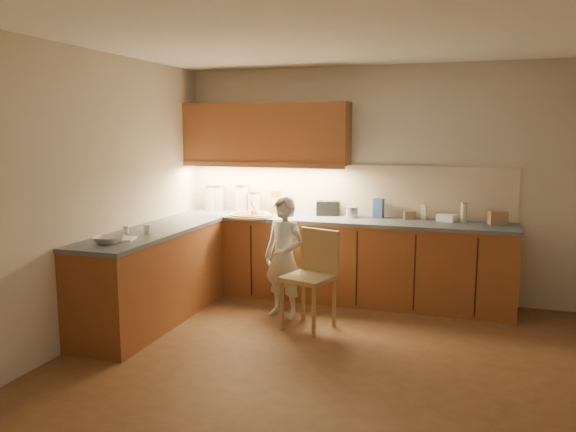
{
  "coord_description": "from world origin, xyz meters",
  "views": [
    {
      "loc": [
        0.99,
        -4.32,
        1.88
      ],
      "look_at": [
        -0.8,
        1.2,
        1.0
      ],
      "focal_mm": 35.0,
      "sensor_mm": 36.0,
      "label": 1
    }
  ],
  "objects_px": {
    "child": "(284,257)",
    "toaster": "(328,208)",
    "wooden_chair": "(313,271)",
    "oil_jug": "(276,201)",
    "pizza_on_board": "(250,215)"
  },
  "relations": [
    {
      "from": "wooden_chair",
      "to": "oil_jug",
      "type": "distance_m",
      "value": 1.44
    },
    {
      "from": "child",
      "to": "oil_jug",
      "type": "xyz_separation_m",
      "value": [
        -0.4,
        0.9,
        0.45
      ]
    },
    {
      "from": "child",
      "to": "oil_jug",
      "type": "relative_size",
      "value": 3.83
    },
    {
      "from": "wooden_chair",
      "to": "toaster",
      "type": "bearing_deg",
      "value": 114.89
    },
    {
      "from": "oil_jug",
      "to": "wooden_chair",
      "type": "bearing_deg",
      "value": -55.64
    },
    {
      "from": "pizza_on_board",
      "to": "oil_jug",
      "type": "relative_size",
      "value": 1.62
    },
    {
      "from": "pizza_on_board",
      "to": "oil_jug",
      "type": "distance_m",
      "value": 0.42
    },
    {
      "from": "pizza_on_board",
      "to": "toaster",
      "type": "xyz_separation_m",
      "value": [
        0.81,
        0.39,
        0.06
      ]
    },
    {
      "from": "oil_jug",
      "to": "toaster",
      "type": "bearing_deg",
      "value": 3.79
    },
    {
      "from": "child",
      "to": "toaster",
      "type": "distance_m",
      "value": 1.04
    },
    {
      "from": "pizza_on_board",
      "to": "wooden_chair",
      "type": "xyz_separation_m",
      "value": [
        0.95,
        -0.75,
        -0.4
      ]
    },
    {
      "from": "pizza_on_board",
      "to": "oil_jug",
      "type": "height_order",
      "value": "oil_jug"
    },
    {
      "from": "pizza_on_board",
      "to": "child",
      "type": "xyz_separation_m",
      "value": [
        0.59,
        -0.55,
        -0.33
      ]
    },
    {
      "from": "wooden_chair",
      "to": "oil_jug",
      "type": "relative_size",
      "value": 2.95
    },
    {
      "from": "pizza_on_board",
      "to": "child",
      "type": "distance_m",
      "value": 0.87
    }
  ]
}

